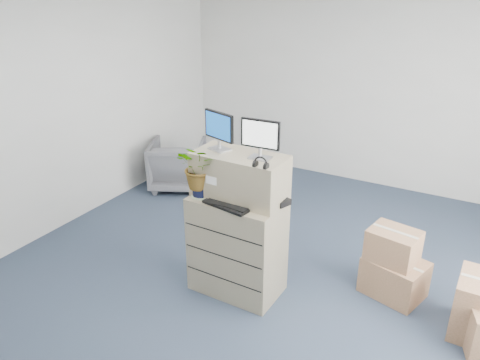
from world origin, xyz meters
name	(u,v)px	position (x,y,z in m)	size (l,w,h in m)	color
ground	(262,301)	(0.00, 0.00, 0.00)	(7.00, 7.00, 0.00)	#232D40
wall_back	(370,94)	(0.00, 3.51, 1.40)	(6.00, 0.02, 2.80)	silver
filing_cabinet_lower	(237,245)	(-0.33, 0.07, 0.52)	(0.89, 0.54, 1.04)	tan
filing_cabinet_upper	(240,176)	(-0.32, 0.11, 1.26)	(0.89, 0.44, 0.44)	tan
monitor_left	(219,129)	(-0.56, 0.13, 1.69)	(0.37, 0.20, 0.37)	#99999E
monitor_right	(260,137)	(-0.11, 0.11, 1.69)	(0.37, 0.15, 0.37)	#99999E
headphones	(261,163)	(-0.01, -0.08, 1.52)	(0.13, 0.13, 0.01)	black
keyboard	(228,205)	(-0.33, -0.11, 1.05)	(0.47, 0.20, 0.02)	black
mouse	(259,208)	(-0.04, -0.02, 1.05)	(0.10, 0.06, 0.04)	silver
water_bottle	(247,187)	(-0.23, 0.10, 1.17)	(0.07, 0.07, 0.26)	gray
phone_dock	(240,191)	(-0.34, 0.14, 1.08)	(0.07, 0.06, 0.15)	silver
external_drive	(279,201)	(0.07, 0.18, 1.06)	(0.19, 0.14, 0.06)	black
tissue_box	(271,193)	(-0.01, 0.15, 1.14)	(0.24, 0.12, 0.09)	#418EDF
potted_plant	(200,173)	(-0.66, -0.05, 1.28)	(0.43, 0.48, 0.43)	#A6BC97
office_chair	(178,162)	(-2.40, 1.87, 0.41)	(0.79, 0.74, 0.81)	#57575C
cardboard_boxes	(466,302)	(1.79, 0.58, 0.28)	(1.72, 0.96, 0.72)	brown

